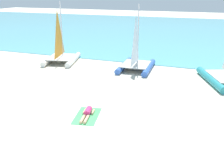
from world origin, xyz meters
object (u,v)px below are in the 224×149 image
(towel_left, at_px, (87,116))
(sunbather_left, at_px, (87,113))
(sailboat_white, at_px, (61,54))
(sailboat_blue, at_px, (136,60))

(towel_left, bearing_deg, sunbather_left, 101.04)
(sailboat_white, distance_m, sunbather_left, 10.45)
(sailboat_white, bearing_deg, sailboat_blue, -13.26)
(sailboat_blue, relative_size, sailboat_white, 0.98)
(sailboat_white, height_order, towel_left, sailboat_white)
(sailboat_blue, xyz_separation_m, sunbather_left, (-0.22, -8.34, -0.60))
(sailboat_blue, bearing_deg, sunbather_left, -93.79)
(sailboat_blue, height_order, towel_left, sailboat_blue)
(sailboat_blue, xyz_separation_m, sailboat_white, (-6.54, -0.04, 0.01))
(sailboat_blue, distance_m, towel_left, 8.44)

